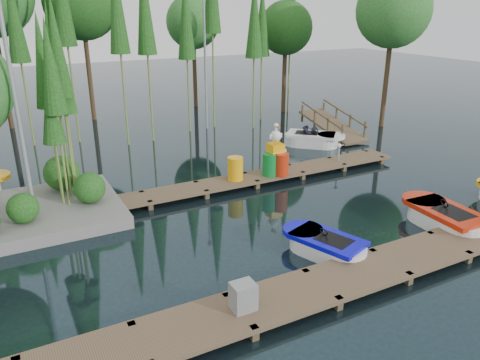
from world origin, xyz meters
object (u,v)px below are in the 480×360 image
boat_blue (325,246)px  boat_red (445,219)px  drum_cluster (277,159)px  yellow_barrel (235,169)px  utility_cabinet (243,296)px

boat_blue → boat_red: bearing=-24.7°
boat_blue → boat_red: (4.19, -0.37, 0.04)m
boat_red → drum_cluster: bearing=115.3°
yellow_barrel → drum_cluster: bearing=-5.2°
boat_red → yellow_barrel: 7.19m
yellow_barrel → boat_red: bearing=-55.4°
drum_cluster → boat_blue: bearing=-108.4°
boat_blue → drum_cluster: bearing=51.9°
boat_red → yellow_barrel: size_ratio=3.46×
utility_cabinet → yellow_barrel: yellow_barrel is taller
drum_cluster → boat_red: bearing=-67.4°
boat_red → yellow_barrel: bearing=127.2°
utility_cabinet → yellow_barrel: (3.43, 7.00, 0.12)m
utility_cabinet → drum_cluster: size_ratio=0.31×
boat_blue → drum_cluster: 5.71m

